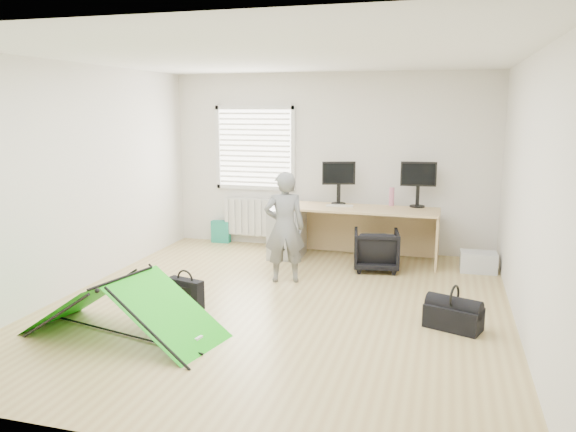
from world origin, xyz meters
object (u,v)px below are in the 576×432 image
(laptop_bag, at_px, (186,293))
(duffel_bag, at_px, (453,317))
(kite, at_px, (123,307))
(person, at_px, (285,227))
(office_chair, at_px, (376,250))
(monitor_left, at_px, (339,189))
(monitor_right, at_px, (418,190))
(storage_crate, at_px, (478,262))
(filing_cabinet, at_px, (287,232))
(desk, at_px, (358,234))
(thermos, at_px, (392,197))

(laptop_bag, relative_size, duffel_bag, 0.80)
(kite, bearing_deg, person, 77.14)
(office_chair, distance_m, duffel_bag, 2.15)
(office_chair, relative_size, person, 0.43)
(kite, xyz_separation_m, laptop_bag, (0.22, 0.88, -0.13))
(laptop_bag, bearing_deg, monitor_left, 80.64)
(monitor_right, xyz_separation_m, office_chair, (-0.49, -0.72, -0.73))
(storage_crate, relative_size, laptop_bag, 1.10)
(person, bearing_deg, monitor_right, -153.69)
(monitor_right, relative_size, office_chair, 0.82)
(filing_cabinet, distance_m, laptop_bag, 2.46)
(laptop_bag, bearing_deg, person, 71.55)
(office_chair, bearing_deg, person, 29.35)
(monitor_left, distance_m, person, 1.57)
(laptop_bag, bearing_deg, kite, -89.74)
(filing_cabinet, distance_m, office_chair, 1.40)
(monitor_right, bearing_deg, monitor_left, 178.63)
(filing_cabinet, bearing_deg, desk, 1.39)
(storage_crate, bearing_deg, thermos, 159.97)
(monitor_right, xyz_separation_m, thermos, (-0.37, 0.02, -0.11))
(kite, distance_m, storage_crate, 4.70)
(desk, height_order, duffel_bag, desk)
(office_chair, bearing_deg, filing_cabinet, -23.16)
(filing_cabinet, relative_size, laptop_bag, 1.70)
(monitor_right, relative_size, person, 0.36)
(monitor_right, bearing_deg, kite, -129.76)
(laptop_bag, distance_m, duffel_bag, 2.85)
(person, relative_size, laptop_bag, 3.26)
(filing_cabinet, distance_m, monitor_right, 1.99)
(kite, relative_size, laptop_bag, 4.36)
(filing_cabinet, relative_size, monitor_right, 1.46)
(monitor_right, height_order, storage_crate, monitor_right)
(monitor_left, bearing_deg, thermos, -11.98)
(monitor_right, height_order, thermos, monitor_right)
(kite, xyz_separation_m, storage_crate, (3.41, 3.23, -0.16))
(monitor_left, height_order, office_chair, monitor_left)
(monitor_right, xyz_separation_m, duffel_bag, (0.52, -2.61, -0.89))
(duffel_bag, bearing_deg, office_chair, 138.33)
(monitor_right, height_order, kite, monitor_right)
(desk, xyz_separation_m, kite, (-1.74, -3.36, -0.09))
(filing_cabinet, relative_size, kite, 0.39)
(laptop_bag, bearing_deg, thermos, 69.35)
(monitor_left, xyz_separation_m, thermos, (0.77, 0.09, -0.10))
(thermos, height_order, office_chair, thermos)
(filing_cabinet, bearing_deg, office_chair, -16.64)
(monitor_left, xyz_separation_m, storage_crate, (2.00, -0.36, -0.87))
(laptop_bag, height_order, duffel_bag, laptop_bag)
(person, bearing_deg, laptop_bag, 38.18)
(filing_cabinet, distance_m, thermos, 1.62)
(filing_cabinet, xyz_separation_m, monitor_left, (0.71, 0.31, 0.64))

